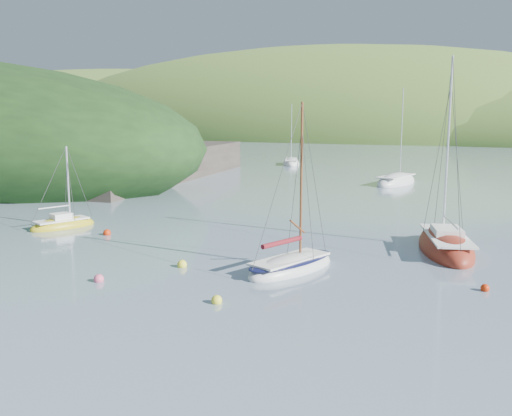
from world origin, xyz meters
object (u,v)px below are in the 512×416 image
at_px(daysailer_white, 291,266).
at_px(distant_sloop_c, 291,163).
at_px(sloop_red, 445,247).
at_px(sailboat_yellow, 63,225).
at_px(distant_sloop_a, 396,182).

xyz_separation_m(daysailer_white, distant_sloop_c, (-22.66, 51.62, -0.04)).
bearing_deg(sloop_red, daysailer_white, -148.32).
xyz_separation_m(sailboat_yellow, distant_sloop_a, (14.17, 33.27, 0.03)).
bearing_deg(sailboat_yellow, sloop_red, 30.30).
distance_m(daysailer_white, sailboat_yellow, 17.88).
xyz_separation_m(sloop_red, distant_sloop_a, (-9.56, 28.38, -0.03)).
distance_m(daysailer_white, sloop_red, 9.59).
bearing_deg(distant_sloop_c, distant_sloop_a, -63.40).
height_order(daysailer_white, distant_sloop_c, distant_sloop_c).
xyz_separation_m(daysailer_white, sailboat_yellow, (-17.70, 2.57, -0.04)).
bearing_deg(daysailer_white, sailboat_yellow, -171.29).
bearing_deg(distant_sloop_a, sailboat_yellow, -103.61).
xyz_separation_m(daysailer_white, distant_sloop_a, (-3.53, 35.84, -0.02)).
bearing_deg(sailboat_yellow, daysailer_white, 10.40).
relative_size(daysailer_white, distant_sloop_c, 0.91).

